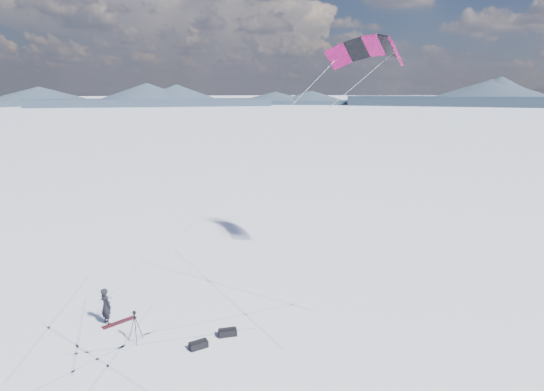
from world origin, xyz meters
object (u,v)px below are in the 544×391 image
gear_bag_b (228,332)px  snowboard (119,322)px  tripod (135,322)px  gear_bag_a (198,345)px  snowkiter (108,323)px

gear_bag_b → snowboard: bearing=153.8°
tripod → gear_bag_a: (2.22, -1.65, -0.74)m
snowboard → snowkiter: bearing=141.2°
snowkiter → gear_bag_a: bearing=-164.8°
gear_bag_a → snowboard: bearing=121.0°
snowkiter → gear_bag_a: size_ratio=2.17×
gear_bag_a → gear_bag_b: 1.48m
gear_bag_a → gear_bag_b: (1.43, 0.40, 0.01)m
gear_bag_b → gear_bag_a: bearing=-152.3°
gear_bag_a → snowkiter: bearing=124.3°
snowboard → tripod: (0.42, -1.97, 0.87)m
snowkiter → gear_bag_a: 4.93m
snowboard → gear_bag_b: size_ratio=1.86×
tripod → gear_bag_b: 3.92m
tripod → snowboard: bearing=78.0°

